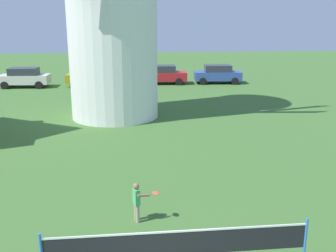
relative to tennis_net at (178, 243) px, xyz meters
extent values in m
cylinder|color=white|center=(-1.64, 14.32, 5.44)|extent=(4.76, 4.76, 12.25)
cylinder|color=blue|center=(2.84, 0.00, -0.14)|extent=(0.06, 0.06, 1.10)
cube|color=black|center=(0.00, 0.00, -0.01)|extent=(5.65, 0.01, 0.55)
cube|color=white|center=(0.00, 0.00, 0.28)|extent=(5.65, 0.02, 0.04)
cylinder|color=#9E937F|center=(-0.84, 2.35, -0.44)|extent=(0.10, 0.10, 0.50)
cylinder|color=#9E937F|center=(-0.80, 2.22, -0.44)|extent=(0.10, 0.10, 0.50)
cube|color=#4CB266|center=(-0.82, 2.28, 0.04)|extent=(0.21, 0.28, 0.45)
sphere|color=#89664C|center=(-0.82, 2.28, 0.34)|extent=(0.17, 0.17, 0.17)
cylinder|color=#89664C|center=(-0.87, 2.43, 0.02)|extent=(0.07, 0.07, 0.33)
cylinder|color=#89664C|center=(-0.63, 2.20, 0.10)|extent=(0.35, 0.18, 0.13)
cylinder|color=#D84C33|center=(-0.51, 2.25, 0.10)|extent=(0.22, 0.10, 0.04)
ellipsoid|color=#D84C33|center=(-0.30, 2.32, 0.10)|extent=(0.25, 0.29, 0.03)
cube|color=silver|center=(-9.14, 24.97, -0.04)|extent=(3.98, 1.90, 0.70)
cube|color=#2D333D|center=(-9.14, 24.97, 0.59)|extent=(2.26, 1.61, 0.56)
cylinder|color=black|center=(-7.77, 25.75, -0.39)|extent=(0.61, 0.21, 0.60)
cylinder|color=black|center=(-7.86, 24.05, -0.39)|extent=(0.61, 0.21, 0.60)
cylinder|color=black|center=(-10.42, 25.89, -0.39)|extent=(0.61, 0.21, 0.60)
cylinder|color=black|center=(-10.50, 24.19, -0.39)|extent=(0.61, 0.21, 0.60)
cube|color=#999919|center=(-3.60, 24.98, -0.04)|extent=(4.49, 2.01, 0.70)
cube|color=#2D333D|center=(-3.60, 24.98, 0.59)|extent=(2.56, 1.67, 0.56)
cylinder|color=black|center=(-2.05, 25.72, -0.39)|extent=(0.61, 0.22, 0.60)
cylinder|color=black|center=(-2.18, 24.02, -0.39)|extent=(0.61, 0.22, 0.60)
cylinder|color=black|center=(-5.03, 25.93, -0.39)|extent=(0.61, 0.22, 0.60)
cylinder|color=black|center=(-5.15, 24.24, -0.39)|extent=(0.61, 0.22, 0.60)
cube|color=red|center=(1.93, 25.49, -0.04)|extent=(4.42, 1.91, 0.70)
cube|color=#2D333D|center=(1.93, 25.49, 0.59)|extent=(2.50, 1.61, 0.56)
cylinder|color=black|center=(3.44, 26.27, -0.39)|extent=(0.61, 0.21, 0.60)
cylinder|color=black|center=(3.36, 24.57, -0.39)|extent=(0.61, 0.21, 0.60)
cylinder|color=black|center=(0.49, 26.41, -0.39)|extent=(0.61, 0.21, 0.60)
cylinder|color=black|center=(0.41, 24.72, -0.39)|extent=(0.61, 0.21, 0.60)
cube|color=#334C99|center=(6.79, 25.30, -0.04)|extent=(4.08, 2.03, 0.70)
cube|color=#2D333D|center=(6.79, 25.30, 0.59)|extent=(2.33, 1.68, 0.56)
cylinder|color=black|center=(8.19, 26.03, -0.39)|extent=(0.61, 0.23, 0.60)
cylinder|color=black|center=(8.05, 24.34, -0.39)|extent=(0.61, 0.23, 0.60)
cylinder|color=black|center=(5.52, 26.26, -0.39)|extent=(0.61, 0.23, 0.60)
cylinder|color=black|center=(5.38, 24.57, -0.39)|extent=(0.61, 0.23, 0.60)
camera|label=1|loc=(-1.00, -7.28, 4.61)|focal=41.67mm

